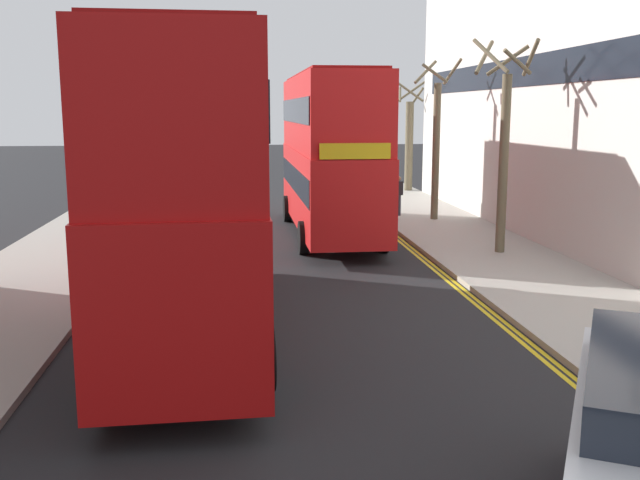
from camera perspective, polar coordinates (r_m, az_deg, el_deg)
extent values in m
cube|color=#ADA89E|center=(21.21, 14.81, -1.89)|extent=(4.00, 80.00, 0.14)
cube|color=#ADA89E|center=(20.54, -21.45, -2.65)|extent=(4.00, 80.00, 0.14)
cube|color=yellow|center=(18.70, 10.96, -3.55)|extent=(0.10, 56.00, 0.01)
cube|color=yellow|center=(18.66, 10.49, -3.57)|extent=(0.10, 56.00, 0.01)
cube|color=#B20F0F|center=(14.53, -10.27, -0.49)|extent=(2.84, 10.87, 2.60)
cube|color=#B20F0F|center=(14.28, -10.60, 9.61)|extent=(2.78, 10.66, 2.50)
cube|color=black|center=(14.47, -10.31, 0.68)|extent=(2.85, 10.44, 0.84)
cube|color=black|center=(14.28, -10.61, 10.02)|extent=(2.84, 10.23, 0.80)
cube|color=yellow|center=(19.69, -9.85, 6.86)|extent=(2.00, 0.12, 0.44)
cube|color=maroon|center=(14.33, -10.77, 14.82)|extent=(2.55, 9.79, 0.10)
cylinder|color=black|center=(18.13, -13.72, -2.42)|extent=(0.33, 1.05, 1.04)
cylinder|color=black|center=(18.05, -5.80, -2.23)|extent=(0.33, 1.05, 1.04)
cylinder|color=black|center=(11.74, -16.86, -9.56)|extent=(0.33, 1.05, 1.04)
cylinder|color=black|center=(11.61, -4.41, -9.35)|extent=(0.33, 1.05, 1.04)
cube|color=red|center=(25.49, 0.75, 4.26)|extent=(2.60, 10.82, 2.60)
cube|color=red|center=(25.35, 0.77, 10.00)|extent=(2.55, 10.61, 2.50)
cube|color=black|center=(25.46, 0.76, 4.93)|extent=(2.63, 10.39, 0.84)
cube|color=black|center=(25.35, 0.77, 10.23)|extent=(2.62, 10.18, 0.80)
cube|color=yellow|center=(20.06, 2.80, 7.06)|extent=(2.00, 0.08, 0.44)
cube|color=maroon|center=(25.38, 0.78, 12.94)|extent=(2.34, 9.74, 0.10)
cylinder|color=black|center=(22.60, 5.01, 0.32)|extent=(0.31, 1.04, 1.04)
cylinder|color=black|center=(22.23, -1.31, 0.19)|extent=(0.31, 1.04, 1.04)
cylinder|color=black|center=(29.11, 2.32, 2.58)|extent=(0.31, 1.04, 1.04)
cylinder|color=black|center=(28.82, -2.60, 2.50)|extent=(0.31, 1.04, 1.04)
cylinder|color=black|center=(9.47, 19.85, -15.87)|extent=(0.52, 0.70, 0.68)
cylinder|color=#2D2D38|center=(29.66, 6.23, 2.76)|extent=(0.22, 0.22, 0.85)
cube|color=#26262B|center=(29.58, 6.25, 4.12)|extent=(0.34, 0.22, 0.56)
sphere|color=#9E7051|center=(29.54, 6.27, 4.87)|extent=(0.20, 0.20, 0.20)
cylinder|color=#6B6047|center=(28.70, 9.19, 6.91)|extent=(0.29, 0.29, 5.30)
cylinder|color=#6B6047|center=(29.00, 10.47, 13.01)|extent=(0.42, 1.28, 0.96)
cylinder|color=#6B6047|center=(29.08, 8.38, 13.06)|extent=(1.11, 0.87, 0.95)
cylinder|color=#6B6047|center=(28.22, 9.10, 12.94)|extent=(0.95, 0.63, 0.77)
cylinder|color=#6B6047|center=(39.04, 7.08, 7.39)|extent=(0.43, 0.43, 4.71)
cylinder|color=#6B6047|center=(39.24, 7.81, 11.33)|extent=(0.39, 1.03, 0.78)
cylinder|color=#6B6047|center=(39.77, 7.23, 11.60)|extent=(1.54, 0.55, 1.15)
cylinder|color=#6B6047|center=(38.99, 6.38, 11.41)|extent=(0.35, 1.11, 0.83)
cylinder|color=#6B6047|center=(38.30, 7.16, 11.60)|extent=(1.45, 0.48, 1.07)
cylinder|color=#6B6047|center=(22.31, 14.35, 5.81)|extent=(0.29, 0.29, 5.32)
cylinder|color=#6B6047|center=(22.47, 16.39, 13.71)|extent=(0.27, 1.37, 1.00)
cylinder|color=#6B6047|center=(22.90, 14.67, 13.61)|extent=(1.22, 0.52, 0.92)
cylinder|color=#6B6047|center=(22.51, 12.91, 13.96)|extent=(0.97, 1.26, 1.09)
cylinder|color=#6B6047|center=(21.81, 13.39, 14.05)|extent=(0.72, 1.37, 1.07)
cylinder|color=#6B6047|center=(21.91, 15.40, 13.49)|extent=(0.97, 0.34, 0.73)
cube|color=black|center=(25.22, 16.42, 12.79)|extent=(0.04, 24.64, 1.00)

